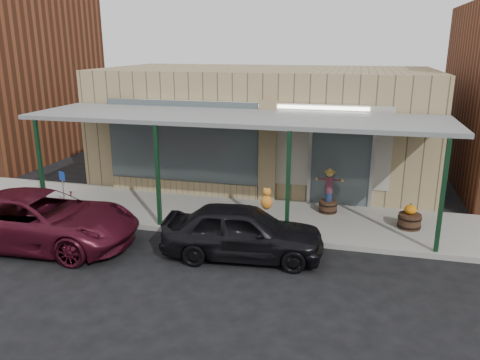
% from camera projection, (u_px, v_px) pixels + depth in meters
% --- Properties ---
extents(ground, '(120.00, 120.00, 0.00)m').
position_uv_depth(ground, '(195.00, 271.00, 10.84)').
color(ground, black).
rests_on(ground, ground).
extents(sidewalk, '(40.00, 3.20, 0.15)m').
position_uv_depth(sidewalk, '(235.00, 215.00, 14.17)').
color(sidewalk, gray).
rests_on(sidewalk, ground).
extents(storefront, '(12.00, 6.25, 4.20)m').
position_uv_depth(storefront, '(265.00, 125.00, 17.85)').
color(storefront, '#937F5A').
rests_on(storefront, ground).
extents(awning, '(12.00, 3.00, 3.04)m').
position_uv_depth(awning, '(234.00, 119.00, 13.31)').
color(awning, slate).
rests_on(awning, ground).
extents(block_buildings_near, '(61.00, 8.00, 8.00)m').
position_uv_depth(block_buildings_near, '(322.00, 79.00, 17.88)').
color(block_buildings_near, brown).
rests_on(block_buildings_near, ground).
extents(barrel_scarecrow, '(0.84, 0.57, 1.39)m').
position_uv_depth(barrel_scarecrow, '(328.00, 197.00, 14.07)').
color(barrel_scarecrow, '#432B1B').
rests_on(barrel_scarecrow, sidewalk).
extents(barrel_pumpkin, '(0.75, 0.75, 0.73)m').
position_uv_depth(barrel_pumpkin, '(410.00, 219.00, 12.91)').
color(barrel_pumpkin, '#432B1B').
rests_on(barrel_pumpkin, sidewalk).
extents(handicap_sign, '(0.25, 0.11, 1.27)m').
position_uv_depth(handicap_sign, '(63.00, 186.00, 13.97)').
color(handicap_sign, gray).
rests_on(handicap_sign, sidewalk).
extents(parked_sedan, '(4.07, 2.05, 1.54)m').
position_uv_depth(parked_sedan, '(243.00, 231.00, 11.40)').
color(parked_sedan, black).
rests_on(parked_sedan, ground).
extents(car_maroon, '(5.20, 2.61, 1.41)m').
position_uv_depth(car_maroon, '(40.00, 219.00, 12.07)').
color(car_maroon, '#490E1E').
rests_on(car_maroon, ground).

